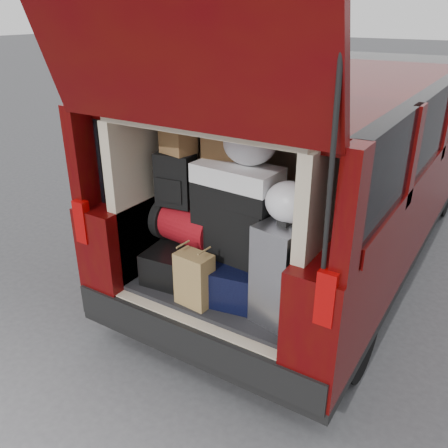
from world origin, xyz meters
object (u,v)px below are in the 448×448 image
at_px(backpack, 176,180).
at_px(twotone_duffel, 237,184).
at_px(navy_hardshell, 233,273).
at_px(silver_roller, 288,269).
at_px(kraft_bag, 194,279).
at_px(red_duffel, 189,224).
at_px(black_soft_case, 237,228).
at_px(black_hardshell, 185,259).

xyz_separation_m(backpack, twotone_duffel, (0.46, 0.04, 0.04)).
height_order(navy_hardshell, twotone_duffel, twotone_duffel).
relative_size(silver_roller, kraft_bag, 1.78).
height_order(navy_hardshell, red_duffel, red_duffel).
bearing_deg(black_soft_case, navy_hardshell, -86.20).
distance_m(black_hardshell, red_duffel, 0.27).
distance_m(black_hardshell, navy_hardshell, 0.40).
xyz_separation_m(navy_hardshell, backpack, (-0.45, -0.01, 0.59)).
distance_m(navy_hardshell, kraft_bag, 0.31).
xyz_separation_m(kraft_bag, backpack, (-0.33, 0.27, 0.54)).
height_order(silver_roller, kraft_bag, silver_roller).
relative_size(backpack, twotone_duffel, 0.66).
bearing_deg(silver_roller, black_soft_case, 176.53).
xyz_separation_m(silver_roller, black_soft_case, (-0.43, 0.12, 0.12)).
distance_m(red_duffel, twotone_duffel, 0.55).
height_order(black_hardshell, silver_roller, silver_roller).
relative_size(black_hardshell, backpack, 1.58).
xyz_separation_m(black_hardshell, navy_hardshell, (0.40, 0.01, 0.01)).
bearing_deg(black_soft_case, red_duffel, -175.31).
distance_m(navy_hardshell, silver_roller, 0.48).
distance_m(red_duffel, backpack, 0.34).
bearing_deg(backpack, kraft_bag, -47.00).
bearing_deg(red_duffel, silver_roller, -1.82).
relative_size(red_duffel, black_soft_case, 0.88).
distance_m(black_soft_case, backpack, 0.53).
relative_size(red_duffel, twotone_duffel, 0.85).
bearing_deg(backpack, black_hardshell, -1.85).
relative_size(red_duffel, backpack, 1.28).
bearing_deg(silver_roller, twotone_duffel, 178.54).
distance_m(black_hardshell, kraft_bag, 0.40).
height_order(black_hardshell, kraft_bag, kraft_bag).
bearing_deg(red_duffel, navy_hardshell, 0.11).
bearing_deg(kraft_bag, backpack, 145.32).
height_order(red_duffel, backpack, backpack).
xyz_separation_m(silver_roller, twotone_duffel, (-0.43, 0.10, 0.44)).
xyz_separation_m(red_duffel, backpack, (-0.06, -0.05, 0.34)).
bearing_deg(black_soft_case, twotone_duffel, -67.47).
distance_m(black_hardshell, backpack, 0.60).
height_order(black_hardshell, black_soft_case, black_soft_case).
relative_size(navy_hardshell, red_duffel, 1.23).
xyz_separation_m(red_duffel, black_soft_case, (0.39, 0.00, 0.06)).
relative_size(kraft_bag, red_duffel, 0.77).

